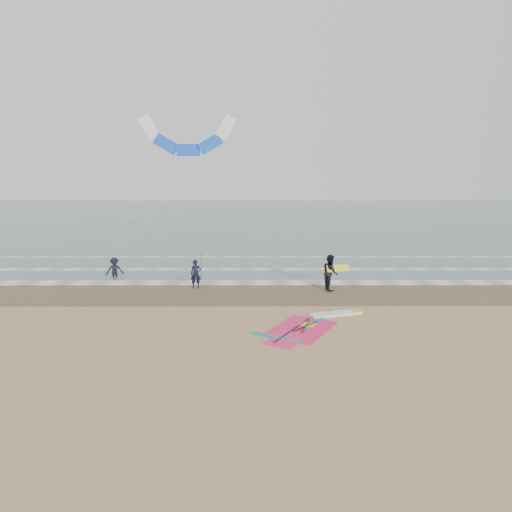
{
  "coord_description": "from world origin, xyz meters",
  "views": [
    {
      "loc": [
        -0.48,
        -17.66,
        6.36
      ],
      "look_at": [
        -0.41,
        5.0,
        2.2
      ],
      "focal_mm": 32.0,
      "sensor_mm": 36.0,
      "label": 1
    }
  ],
  "objects_px": {
    "surf_kite": "(188,139)",
    "person_standing": "(196,274)",
    "person_walking": "(330,272)",
    "windsurf_rig": "(312,325)",
    "person_wading": "(114,265)"
  },
  "relations": [
    {
      "from": "windsurf_rig",
      "to": "surf_kite",
      "type": "relative_size",
      "value": 0.55
    },
    {
      "from": "windsurf_rig",
      "to": "person_standing",
      "type": "xyz_separation_m",
      "value": [
        -5.7,
        6.32,
        0.77
      ]
    },
    {
      "from": "windsurf_rig",
      "to": "person_wading",
      "type": "relative_size",
      "value": 3.17
    },
    {
      "from": "person_wading",
      "to": "surf_kite",
      "type": "height_order",
      "value": "surf_kite"
    },
    {
      "from": "windsurf_rig",
      "to": "person_standing",
      "type": "height_order",
      "value": "person_standing"
    },
    {
      "from": "person_walking",
      "to": "surf_kite",
      "type": "distance_m",
      "value": 13.69
    },
    {
      "from": "person_wading",
      "to": "surf_kite",
      "type": "xyz_separation_m",
      "value": [
        4.07,
        4.35,
        7.78
      ]
    },
    {
      "from": "windsurf_rig",
      "to": "surf_kite",
      "type": "bearing_deg",
      "value": 117.62
    },
    {
      "from": "person_standing",
      "to": "person_wading",
      "type": "bearing_deg",
      "value": 145.03
    },
    {
      "from": "person_walking",
      "to": "windsurf_rig",
      "type": "bearing_deg",
      "value": 155.97
    },
    {
      "from": "windsurf_rig",
      "to": "person_walking",
      "type": "xyz_separation_m",
      "value": [
        1.7,
        5.89,
        0.95
      ]
    },
    {
      "from": "windsurf_rig",
      "to": "person_wading",
      "type": "xyz_separation_m",
      "value": [
        -11.02,
        8.94,
        0.77
      ]
    },
    {
      "from": "surf_kite",
      "to": "person_standing",
      "type": "bearing_deg",
      "value": -79.83
    },
    {
      "from": "windsurf_rig",
      "to": "person_walking",
      "type": "distance_m",
      "value": 6.2
    },
    {
      "from": "windsurf_rig",
      "to": "person_walking",
      "type": "height_order",
      "value": "person_walking"
    }
  ]
}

